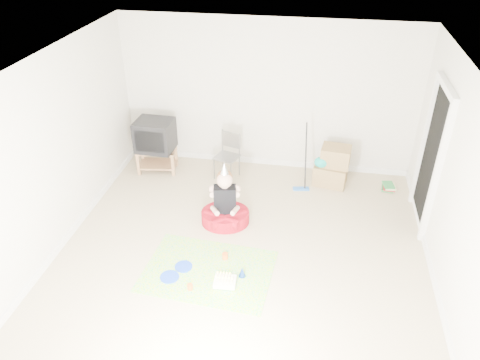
% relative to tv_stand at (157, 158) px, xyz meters
% --- Properties ---
extents(ground, '(5.00, 5.00, 0.00)m').
position_rel_tv_stand_xyz_m(ground, '(1.85, -1.94, -0.25)').
color(ground, '#C3B08C').
rests_on(ground, ground).
extents(doorway_recess, '(0.02, 0.90, 2.05)m').
position_rel_tv_stand_xyz_m(doorway_recess, '(4.33, -0.74, 0.78)').
color(doorway_recess, black).
rests_on(doorway_recess, ground).
extents(tv_stand, '(0.71, 0.50, 0.41)m').
position_rel_tv_stand_xyz_m(tv_stand, '(0.00, 0.00, 0.00)').
color(tv_stand, '#936742').
rests_on(tv_stand, ground).
extents(crt_tv, '(0.64, 0.54, 0.54)m').
position_rel_tv_stand_xyz_m(crt_tv, '(-0.00, 0.00, 0.43)').
color(crt_tv, black).
rests_on(crt_tv, tv_stand).
extents(folding_chair, '(0.45, 0.44, 0.81)m').
position_rel_tv_stand_xyz_m(folding_chair, '(1.25, -0.03, 0.14)').
color(folding_chair, gray).
rests_on(folding_chair, ground).
extents(cardboard_boxes, '(0.61, 0.49, 0.68)m').
position_rel_tv_stand_xyz_m(cardboard_boxes, '(3.02, 0.08, 0.08)').
color(cardboard_boxes, olive).
rests_on(cardboard_boxes, ground).
extents(floor_mop, '(0.28, 0.36, 1.08)m').
position_rel_tv_stand_xyz_m(floor_mop, '(2.55, -0.21, 0.01)').
color(floor_mop, blue).
rests_on(floor_mop, ground).
extents(book_pile, '(0.23, 0.28, 0.11)m').
position_rel_tv_stand_xyz_m(book_pile, '(3.99, 0.05, -0.20)').
color(book_pile, '#297D3B').
rests_on(book_pile, ground).
extents(seated_woman, '(0.83, 0.83, 1.02)m').
position_rel_tv_stand_xyz_m(seated_woman, '(1.49, -1.32, -0.03)').
color(seated_woman, '#A20E1C').
rests_on(seated_woman, ground).
extents(party_mat, '(1.73, 1.31, 0.01)m').
position_rel_tv_stand_xyz_m(party_mat, '(1.48, -2.41, -0.25)').
color(party_mat, '#DA2E81').
rests_on(party_mat, ground).
extents(birthday_cake, '(0.29, 0.24, 0.14)m').
position_rel_tv_stand_xyz_m(birthday_cake, '(1.74, -2.61, -0.21)').
color(birthday_cake, white).
rests_on(birthday_cake, party_mat).
extents(blue_plate_near, '(0.26, 0.26, 0.01)m').
position_rel_tv_stand_xyz_m(blue_plate_near, '(1.14, -2.39, -0.24)').
color(blue_plate_near, blue).
rests_on(blue_plate_near, party_mat).
extents(blue_plate_far, '(0.27, 0.27, 0.01)m').
position_rel_tv_stand_xyz_m(blue_plate_far, '(1.02, -2.61, -0.24)').
color(blue_plate_far, blue).
rests_on(blue_plate_far, party_mat).
extents(orange_cup_near, '(0.08, 0.08, 0.09)m').
position_rel_tv_stand_xyz_m(orange_cup_near, '(1.65, -2.13, -0.20)').
color(orange_cup_near, orange).
rests_on(orange_cup_near, party_mat).
extents(orange_cup_far, '(0.08, 0.08, 0.08)m').
position_rel_tv_stand_xyz_m(orange_cup_far, '(1.33, -2.77, -0.20)').
color(orange_cup_far, orange).
rests_on(orange_cup_far, party_mat).
extents(blue_party_hat, '(0.10, 0.10, 0.14)m').
position_rel_tv_stand_xyz_m(blue_party_hat, '(1.93, -2.43, -0.17)').
color(blue_party_hat, '#16399E').
rests_on(blue_party_hat, party_mat).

